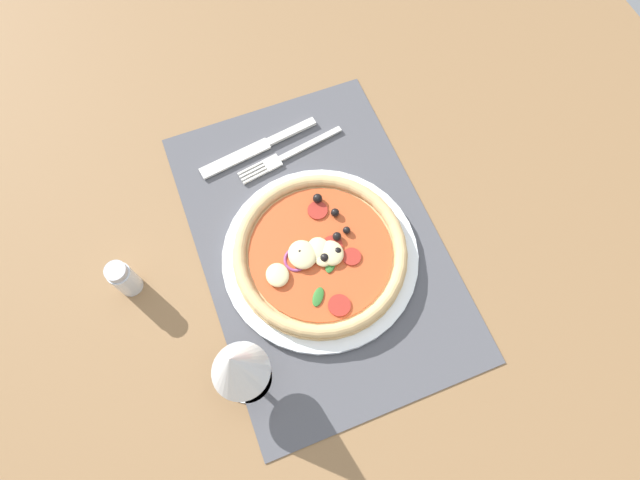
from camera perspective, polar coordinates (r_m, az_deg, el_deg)
ground_plane at (r=75.37cm, az=-0.21°, el=-0.56°), size 190.00×140.00×2.40cm
placemat at (r=74.08cm, az=-0.21°, el=-0.16°), size 50.83×33.87×0.40cm
plate at (r=72.47cm, az=0.02°, el=-1.84°), size 27.99×27.99×1.00cm
pizza at (r=70.96cm, az=-0.02°, el=-1.40°), size 24.59×24.59×2.68cm
fork at (r=80.46cm, az=-3.89°, el=9.39°), size 4.48×18.00×0.44cm
knife at (r=81.68cm, az=-7.01°, el=10.27°), size 4.54×20.03×0.62cm
wine_glass at (r=60.00cm, az=-9.38°, el=-13.83°), size 7.20×7.20×14.90cm
pepper_shaker at (r=73.83cm, az=-21.19°, el=-4.06°), size 3.20×3.20×6.70cm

